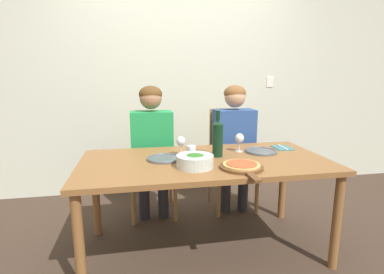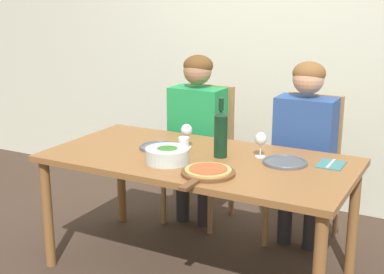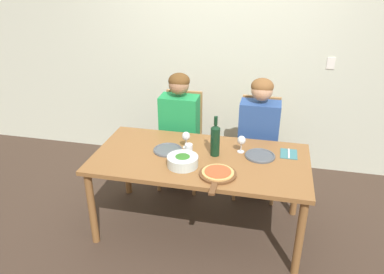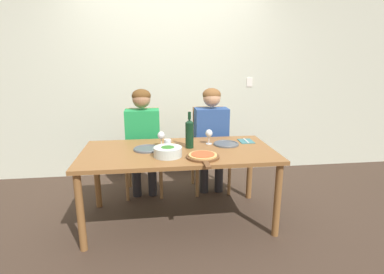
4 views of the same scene
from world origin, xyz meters
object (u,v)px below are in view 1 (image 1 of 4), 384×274
object	(u,v)px
pizza_on_board	(242,166)
wine_glass_right	(240,139)
person_woman	(152,140)
dinner_plate_left	(164,158)
chair_right	(230,155)
person_man	(235,137)
wine_glass_left	(181,142)
wine_bottle	(218,138)
water_tumbler	(191,153)
fork_on_napkin	(283,148)
broccoli_bowl	(195,161)
chair_left	(152,159)
dinner_plate_right	(261,151)

from	to	relation	value
pizza_on_board	wine_glass_right	xyz separation A→B (m)	(0.13, 0.43, 0.09)
person_woman	dinner_plate_left	size ratio (longest dim) A/B	4.90
chair_right	person_man	bearing A→B (deg)	-90.00
chair_right	pizza_on_board	bearing A→B (deg)	-103.91
wine_glass_left	wine_glass_right	xyz separation A→B (m)	(0.48, 0.02, 0.00)
wine_bottle	water_tumbler	distance (m)	0.24
person_woman	fork_on_napkin	bearing A→B (deg)	-21.87
person_man	broccoli_bowl	xyz separation A→B (m)	(-0.55, -0.82, 0.02)
pizza_on_board	fork_on_napkin	world-z (taller)	pizza_on_board
person_woman	person_man	xyz separation A→B (m)	(0.79, 0.00, 0.00)
chair_left	pizza_on_board	xyz separation A→B (m)	(0.54, -1.03, 0.21)
wine_bottle	fork_on_napkin	xyz separation A→B (m)	(0.61, 0.15, -0.14)
broccoli_bowl	chair_right	bearing A→B (deg)	59.44
wine_bottle	wine_glass_left	xyz separation A→B (m)	(-0.27, 0.08, -0.04)
chair_right	person_man	world-z (taller)	person_man
person_man	wine_glass_right	distance (m)	0.50
dinner_plate_right	wine_glass_left	xyz separation A→B (m)	(-0.64, 0.02, 0.10)
broccoli_bowl	wine_glass_right	world-z (taller)	wine_glass_right
person_man	fork_on_napkin	bearing A→B (deg)	-56.93
broccoli_bowl	pizza_on_board	size ratio (longest dim) A/B	0.58
pizza_on_board	fork_on_napkin	size ratio (longest dim) A/B	2.38
wine_bottle	wine_glass_right	distance (m)	0.24
chair_left	chair_right	size ratio (longest dim) A/B	1.00
person_woman	dinner_plate_left	distance (m)	0.60
wine_glass_left	dinner_plate_right	bearing A→B (deg)	-2.04
chair_left	wine_bottle	bearing A→B (deg)	-56.48
person_woman	wine_glass_right	distance (m)	0.83
dinner_plate_left	fork_on_napkin	xyz separation A→B (m)	(1.02, 0.16, -0.01)
person_man	broccoli_bowl	bearing A→B (deg)	-124.02
wine_glass_left	chair_right	bearing A→B (deg)	46.02
broccoli_bowl	dinner_plate_left	size ratio (longest dim) A/B	0.99
person_woman	wine_bottle	world-z (taller)	person_woman
chair_right	person_man	distance (m)	0.25
wine_bottle	fork_on_napkin	size ratio (longest dim) A/B	1.95
water_tumbler	fork_on_napkin	distance (m)	0.85
dinner_plate_left	fork_on_napkin	world-z (taller)	dinner_plate_left
chair_left	chair_right	bearing A→B (deg)	0.00
chair_left	chair_right	distance (m)	0.79
chair_left	broccoli_bowl	xyz separation A→B (m)	(0.24, -0.93, 0.24)
pizza_on_board	wine_glass_left	bearing A→B (deg)	130.44
chair_right	dinner_plate_right	size ratio (longest dim) A/B	3.94
chair_left	wine_glass_left	distance (m)	0.72
chair_right	pizza_on_board	xyz separation A→B (m)	(-0.25, -1.03, 0.21)
water_tumbler	fork_on_napkin	xyz separation A→B (m)	(0.82, 0.21, -0.05)
pizza_on_board	wine_glass_right	world-z (taller)	wine_glass_right
chair_right	wine_glass_left	size ratio (longest dim) A/B	6.59
wine_glass_left	water_tumbler	bearing A→B (deg)	-67.87
pizza_on_board	fork_on_napkin	bearing A→B (deg)	41.78
chair_left	water_tumbler	xyz separation A→B (m)	(0.25, -0.76, 0.25)
chair_left	chair_right	xyz separation A→B (m)	(0.79, 0.00, 0.00)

